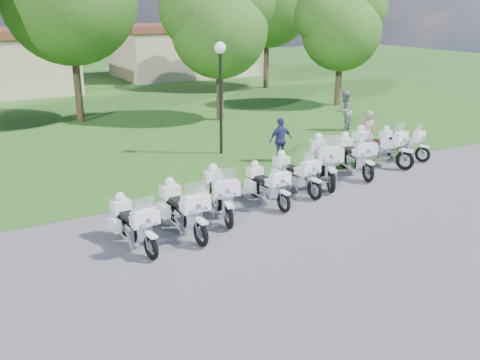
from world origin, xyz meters
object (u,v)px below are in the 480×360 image
motorcycle_1 (183,208)px  bystander_b (344,111)px  motorcycle_8 (401,143)px  motorcycle_6 (354,155)px  motorcycle_3 (267,184)px  motorcycle_2 (219,193)px  motorcycle_0 (133,223)px  motorcycle_7 (379,146)px  motorcycle_4 (295,173)px  bystander_c (281,140)px  lamp_post (220,71)px  bystander_a (367,135)px  motorcycle_5 (323,160)px

motorcycle_1 → bystander_b: size_ratio=1.27×
motorcycle_8 → motorcycle_6: bearing=-5.9°
motorcycle_3 → bystander_b: (8.28, 6.29, 0.34)m
motorcycle_2 → motorcycle_3: 1.67m
motorcycle_0 → bystander_b: size_ratio=1.17×
motorcycle_3 → motorcycle_7: size_ratio=0.87×
motorcycle_0 → motorcycle_3: size_ratio=1.04×
motorcycle_4 → bystander_c: size_ratio=1.32×
motorcycle_3 → bystander_c: size_ratio=1.27×
motorcycle_2 → lamp_post: size_ratio=0.54×
motorcycle_6 → lamp_post: 5.95m
bystander_b → bystander_c: size_ratio=1.12×
motorcycle_1 → lamp_post: lamp_post is taller
motorcycle_6 → motorcycle_0: bearing=25.0°
motorcycle_0 → bystander_b: bearing=-156.9°
motorcycle_0 → bystander_a: 10.63m
motorcycle_4 → bystander_b: size_ratio=1.18×
motorcycle_1 → bystander_c: bystander_c is taller
motorcycle_3 → motorcycle_7: bearing=-168.3°
bystander_b → bystander_c: bearing=-8.9°
bystander_c → motorcycle_6: bearing=118.8°
motorcycle_0 → motorcycle_3: 4.50m
motorcycle_6 → motorcycle_8: 2.99m
bystander_a → motorcycle_0: bearing=37.1°
motorcycle_2 → motorcycle_7: bearing=-154.9°
motorcycle_0 → motorcycle_5: size_ratio=0.88×
motorcycle_5 → bystander_a: 3.35m
motorcycle_4 → bystander_c: (1.52, 3.06, 0.21)m
motorcycle_0 → motorcycle_6: bearing=-174.2°
motorcycle_2 → lamp_post: bearing=-104.8°
lamp_post → motorcycle_5: bearing=-74.9°
motorcycle_5 → motorcycle_6: 1.51m
bystander_a → motorcycle_7: bearing=106.8°
motorcycle_0 → lamp_post: 9.09m
motorcycle_6 → motorcycle_1: bearing=26.1°
motorcycle_1 → motorcycle_5: motorcycle_5 is taller
lamp_post → bystander_b: bearing=6.1°
motorcycle_0 → bystander_c: size_ratio=1.32×
motorcycle_4 → motorcycle_1: bearing=9.4°
motorcycle_6 → motorcycle_7: 1.58m
motorcycle_1 → motorcycle_8: bearing=-169.1°
motorcycle_4 → motorcycle_7: (4.42, 0.94, 0.09)m
motorcycle_2 → bystander_b: (9.94, 6.45, 0.26)m
motorcycle_5 → motorcycle_4: bearing=39.2°
motorcycle_7 → bystander_c: size_ratio=1.46×
motorcycle_4 → bystander_a: bearing=-165.1°
motorcycle_3 → motorcycle_4: (1.32, 0.42, 0.03)m
motorcycle_4 → motorcycle_0: bearing=7.4°
motorcycle_4 → lamp_post: 5.77m
motorcycle_2 → motorcycle_6: motorcycle_6 is taller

